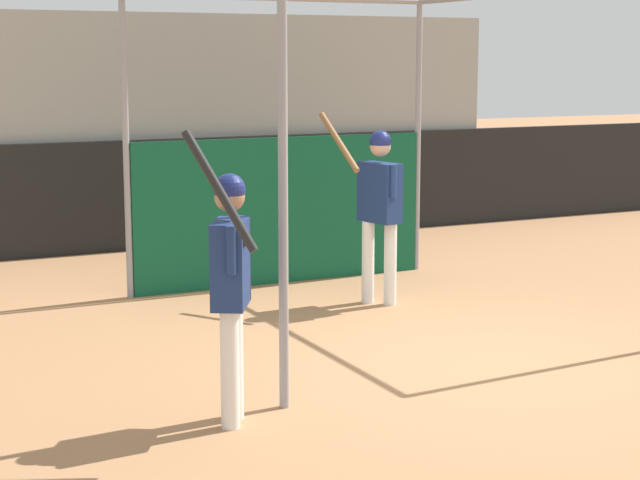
# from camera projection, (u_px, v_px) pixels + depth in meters

# --- Properties ---
(ground_plane) EXTENTS (60.00, 60.00, 0.00)m
(ground_plane) POSITION_uv_depth(u_px,v_px,m) (473.00, 361.00, 8.98)
(ground_plane) COLOR #A8754C
(outfield_wall) EXTENTS (24.00, 0.12, 1.45)m
(outfield_wall) POSITION_uv_depth(u_px,v_px,m) (210.00, 191.00, 14.51)
(outfield_wall) COLOR black
(outfield_wall) RESTS_ON ground
(bleacher_section) EXTENTS (8.70, 3.20, 3.13)m
(bleacher_section) POSITION_uv_depth(u_px,v_px,m) (171.00, 123.00, 15.85)
(bleacher_section) COLOR #9E9E99
(bleacher_section) RESTS_ON ground
(batting_cage) EXTENTS (3.60, 4.09, 3.18)m
(batting_cage) POSITION_uv_depth(u_px,v_px,m) (308.00, 167.00, 11.28)
(batting_cage) COLOR gray
(batting_cage) RESTS_ON ground
(player_batter) EXTENTS (0.57, 0.88, 1.96)m
(player_batter) POSITION_uv_depth(u_px,v_px,m) (378.00, 199.00, 10.89)
(player_batter) COLOR white
(player_batter) RESTS_ON ground
(player_waiting) EXTENTS (0.58, 0.80, 2.06)m
(player_waiting) POSITION_uv_depth(u_px,v_px,m) (231.00, 275.00, 7.27)
(player_waiting) COLOR white
(player_waiting) RESTS_ON ground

